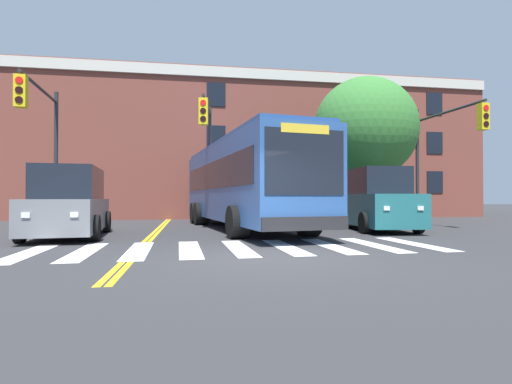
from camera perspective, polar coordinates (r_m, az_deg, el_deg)
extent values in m
plane|color=#303033|center=(8.37, 2.11, -9.44)|extent=(120.00, 120.00, 0.00)
cube|color=white|center=(10.45, -29.78, -7.58)|extent=(0.62, 3.37, 0.01)
cube|color=white|center=(10.14, -23.27, -7.84)|extent=(0.62, 3.37, 0.01)
cube|color=white|center=(9.95, -16.44, -8.00)|extent=(0.62, 3.37, 0.01)
cube|color=white|center=(9.92, -9.44, -8.05)|extent=(0.62, 3.37, 0.01)
cube|color=white|center=(10.02, -2.50, -7.98)|extent=(0.62, 3.37, 0.01)
cube|color=white|center=(10.27, 4.20, -7.81)|extent=(0.62, 3.37, 0.01)
cube|color=white|center=(10.65, 10.51, -7.55)|extent=(0.62, 3.37, 0.01)
cube|color=white|center=(11.14, 16.31, -7.23)|extent=(0.62, 3.37, 0.01)
cube|color=white|center=(11.74, 21.56, -6.88)|extent=(0.62, 3.37, 0.01)
cube|color=gold|center=(23.94, -12.51, -3.79)|extent=(0.12, 36.00, 0.01)
cube|color=gold|center=(23.93, -12.13, -3.80)|extent=(0.12, 36.00, 0.01)
cube|color=#2D5699|center=(16.16, -2.06, 1.26)|extent=(4.23, 12.40, 2.88)
cube|color=black|center=(16.56, 2.12, 2.21)|extent=(1.66, 11.08, 1.04)
cube|color=black|center=(15.88, -6.41, 2.34)|extent=(1.66, 11.08, 1.04)
cube|color=black|center=(10.46, 7.06, 4.30)|extent=(2.21, 0.35, 1.73)
cube|color=yellow|center=(10.57, 7.06, 8.96)|extent=(1.36, 0.23, 0.24)
cube|color=#232326|center=(10.41, 7.14, -4.51)|extent=(2.42, 0.45, 0.36)
cube|color=#294E89|center=(16.29, -2.05, 6.61)|extent=(4.02, 11.90, 0.16)
cylinder|color=black|center=(13.05, 7.51, -4.08)|extent=(0.70, 1.09, 1.02)
cylinder|color=black|center=(12.22, -2.62, -4.31)|extent=(0.70, 1.09, 1.02)
cylinder|color=black|center=(19.13, -0.86, -3.05)|extent=(0.70, 1.09, 1.02)
cylinder|color=black|center=(18.58, -7.88, -3.11)|extent=(0.70, 1.09, 1.02)
cylinder|color=black|center=(20.18, -1.77, -2.93)|extent=(0.70, 1.09, 1.02)
cylinder|color=black|center=(19.66, -8.44, -2.98)|extent=(0.70, 1.09, 1.02)
cube|color=slate|center=(14.06, -25.09, -2.96)|extent=(2.38, 5.21, 1.00)
cube|color=black|center=(14.11, -25.03, 1.15)|extent=(2.01, 3.28, 1.02)
cube|color=white|center=(11.45, -24.53, -2.97)|extent=(0.20, 0.06, 0.14)
cube|color=white|center=(11.70, -30.06, -2.89)|extent=(0.20, 0.06, 0.14)
cylinder|color=black|center=(12.39, -21.94, -4.81)|extent=(0.29, 0.78, 0.76)
cylinder|color=black|center=(12.77, -30.67, -4.63)|extent=(0.29, 0.78, 0.76)
cylinder|color=black|center=(15.49, -20.51, -4.00)|extent=(0.29, 0.78, 0.76)
cylinder|color=black|center=(15.80, -27.58, -3.90)|extent=(0.29, 0.78, 0.76)
cube|color=#236B70|center=(16.19, 16.62, -2.41)|extent=(2.38, 5.28, 1.17)
cube|color=black|center=(16.24, 16.54, 1.42)|extent=(2.00, 3.33, 0.99)
cube|color=white|center=(14.04, 22.45, -2.15)|extent=(0.20, 0.06, 0.14)
cube|color=white|center=(13.58, 18.16, -2.22)|extent=(0.20, 0.06, 0.14)
cylinder|color=black|center=(15.12, 22.16, -4.07)|extent=(0.29, 0.78, 0.76)
cylinder|color=black|center=(14.39, 15.22, -4.27)|extent=(0.29, 0.78, 0.76)
cylinder|color=black|center=(18.03, 17.75, -3.56)|extent=(0.29, 0.78, 0.76)
cylinder|color=black|center=(17.42, 11.83, -3.68)|extent=(0.29, 0.78, 0.76)
cylinder|color=#28282D|center=(20.53, 22.06, 3.38)|extent=(0.16, 0.16, 5.47)
cylinder|color=#28282D|center=(19.10, 25.67, 10.28)|extent=(0.30, 4.27, 0.11)
cube|color=yellow|center=(17.49, 29.70, 9.33)|extent=(0.35, 0.29, 1.00)
cylinder|color=red|center=(17.44, 30.02, 10.37)|extent=(0.22, 0.04, 0.22)
cylinder|color=black|center=(17.38, 30.03, 9.40)|extent=(0.22, 0.04, 0.22)
cylinder|color=black|center=(17.33, 30.04, 8.42)|extent=(0.22, 0.04, 0.22)
cylinder|color=#28282D|center=(18.13, -26.68, 4.08)|extent=(0.16, 0.16, 5.55)
cylinder|color=#28282D|center=(16.51, -28.43, 12.86)|extent=(0.35, 4.19, 0.11)
cube|color=yellow|center=(14.56, -30.57, 12.30)|extent=(0.36, 0.30, 1.00)
cylinder|color=red|center=(14.49, -30.75, 13.58)|extent=(0.22, 0.04, 0.22)
cylinder|color=black|center=(14.42, -30.76, 12.43)|extent=(0.22, 0.04, 0.22)
cylinder|color=black|center=(14.35, -30.77, 11.26)|extent=(0.22, 0.04, 0.22)
cylinder|color=#28282D|center=(18.52, -6.63, 3.73)|extent=(0.16, 0.16, 5.44)
cylinder|color=#28282D|center=(17.15, -7.04, 12.16)|extent=(0.53, 3.50, 0.11)
cube|color=yellow|center=(15.46, -7.52, 11.32)|extent=(0.37, 0.32, 1.00)
cylinder|color=red|center=(15.38, -7.57, 12.53)|extent=(0.22, 0.06, 0.22)
cylinder|color=black|center=(15.31, -7.57, 11.44)|extent=(0.22, 0.06, 0.22)
cylinder|color=black|center=(15.25, -7.57, 10.34)|extent=(0.22, 0.06, 0.22)
cylinder|color=#4C3D2D|center=(20.18, 15.42, -0.75)|extent=(0.45, 0.45, 2.54)
ellipsoid|color=#387A33|center=(20.46, 15.38, 8.75)|extent=(6.96, 6.88, 4.96)
cube|color=brown|center=(27.56, -6.26, 5.98)|extent=(35.07, 7.86, 9.03)
cube|color=beige|center=(24.51, -5.71, 16.71)|extent=(35.07, 0.16, 0.60)
cube|color=black|center=(23.44, -5.74, 1.64)|extent=(1.10, 0.06, 1.40)
cube|color=black|center=(28.07, 24.18, 1.30)|extent=(1.10, 0.06, 1.40)
cube|color=black|center=(23.68, -5.73, 7.77)|extent=(1.10, 0.06, 1.40)
cube|color=black|center=(28.27, 24.15, 6.43)|extent=(1.10, 0.06, 1.40)
cube|color=black|center=(24.19, -5.72, 13.70)|extent=(1.10, 0.06, 1.40)
cube|color=black|center=(28.70, 24.12, 11.45)|extent=(1.10, 0.06, 1.40)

